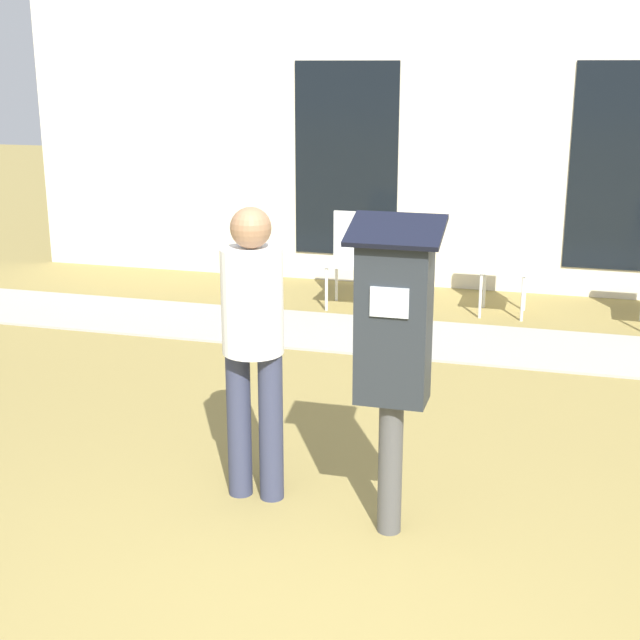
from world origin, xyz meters
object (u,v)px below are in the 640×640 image
object	(u,v)px
outdoor_chair_left	(353,251)
outdoor_chair_middle	(506,257)
person_standing	(253,332)
parking_meter	(393,338)

from	to	relation	value
outdoor_chair_left	outdoor_chair_middle	distance (m)	1.44
person_standing	outdoor_chair_middle	bearing A→B (deg)	103.29
parking_meter	person_standing	xyz separation A→B (m)	(-0.77, 0.18, -0.09)
parking_meter	outdoor_chair_left	distance (m)	4.42
parking_meter	outdoor_chair_middle	xyz separation A→B (m)	(0.22, 4.35, -0.49)
parking_meter	outdoor_chair_middle	world-z (taller)	parking_meter
parking_meter	outdoor_chair_left	bearing A→B (deg)	106.01
parking_meter	outdoor_chair_left	size ratio (longest dim) A/B	1.77
person_standing	outdoor_chair_middle	distance (m)	4.31
person_standing	outdoor_chair_middle	xyz separation A→B (m)	(0.99, 4.17, -0.40)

